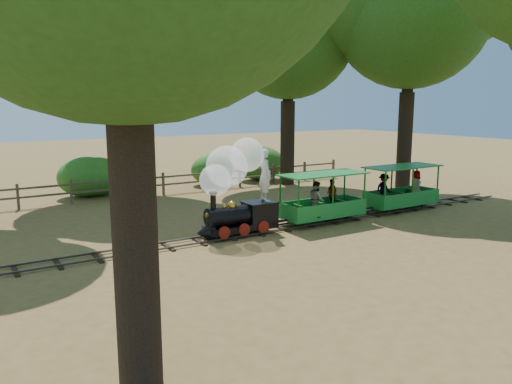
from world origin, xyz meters
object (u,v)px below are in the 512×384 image
carriage_front (323,202)px  carriage_rear (400,191)px  fence (184,180)px  locomotive (235,181)px

carriage_front → carriage_rear: bearing=0.9°
fence → carriage_front: bearing=-78.2°
locomotive → carriage_rear: bearing=-0.4°
locomotive → fence: locomotive is taller
carriage_front → carriage_rear: (3.86, 0.06, 0.00)m
carriage_front → fence: carriage_front is taller
carriage_front → carriage_rear: same height
carriage_rear → fence: bearing=124.8°
carriage_front → fence: 8.22m
locomotive → carriage_rear: size_ratio=0.99×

